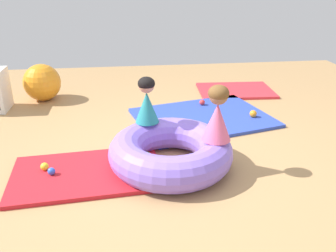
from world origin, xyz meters
TOP-DOWN VIEW (x-y plane):
  - ground_plane at (0.00, 0.00)m, footprint 8.00×8.00m
  - gym_mat_center_rear at (0.63, 1.05)m, footprint 1.91×1.60m
  - gym_mat_near_left at (-0.75, -0.17)m, footprint 1.45×0.96m
  - gym_mat_front at (1.39, 2.11)m, footprint 1.20×0.87m
  - inflatable_cushion at (0.05, -0.11)m, footprint 1.20×1.20m
  - child_in_pink at (0.46, -0.23)m, footprint 0.31×0.31m
  - child_in_teal at (-0.14, 0.27)m, footprint 0.28×0.28m
  - play_ball_blue at (-1.07, -0.19)m, footprint 0.07×0.07m
  - play_ball_green at (-0.17, 0.01)m, footprint 0.07×0.07m
  - play_ball_yellow at (-1.15, -0.10)m, footprint 0.08×0.08m
  - play_ball_teal at (-0.33, -0.11)m, footprint 0.06×0.06m
  - play_ball_red at (0.71, 1.47)m, footprint 0.08×0.08m
  - play_ball_orange at (1.27, 0.95)m, footprint 0.09×0.09m
  - exercise_ball_large at (-1.56, 2.09)m, footprint 0.54×0.54m

SIDE VIEW (x-z plane):
  - ground_plane at x=0.00m, z-range 0.00..0.00m
  - gym_mat_center_rear at x=0.63m, z-range 0.00..0.04m
  - gym_mat_near_left at x=-0.75m, z-range 0.00..0.04m
  - gym_mat_front at x=1.39m, z-range 0.00..0.04m
  - play_ball_teal at x=-0.33m, z-range 0.04..0.10m
  - play_ball_blue at x=-1.07m, z-range 0.04..0.11m
  - play_ball_green at x=-0.17m, z-range 0.04..0.11m
  - play_ball_yellow at x=-1.15m, z-range 0.04..0.12m
  - play_ball_red at x=0.71m, z-range 0.04..0.12m
  - play_ball_orange at x=1.27m, z-range 0.04..0.13m
  - inflatable_cushion at x=0.05m, z-range 0.00..0.33m
  - exercise_ball_large at x=-1.56m, z-range 0.00..0.54m
  - child_in_teal at x=-0.14m, z-range 0.32..0.80m
  - child_in_pink at x=0.46m, z-range 0.32..0.85m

